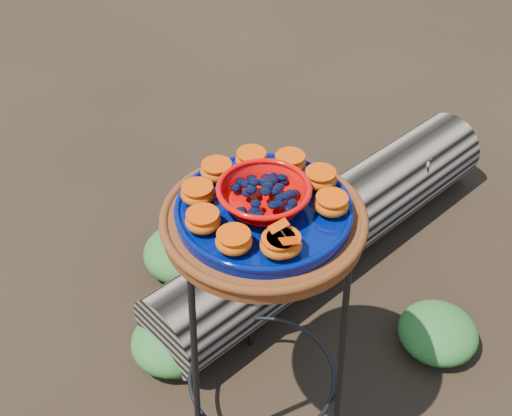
{
  "coord_description": "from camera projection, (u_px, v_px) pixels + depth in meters",
  "views": [
    {
      "loc": [
        -0.18,
        -1.02,
        1.65
      ],
      "look_at": [
        -0.02,
        0.0,
        0.76
      ],
      "focal_mm": 45.0,
      "sensor_mm": 36.0,
      "label": 1
    }
  ],
  "objects": [
    {
      "name": "cobalt_plate",
      "position": [
        264.0,
        211.0,
        1.37
      ],
      "size": [
        0.38,
        0.38,
        0.03
      ],
      "primitive_type": "cylinder",
      "color": "#020033",
      "rests_on": "terracotta_saucer"
    },
    {
      "name": "orange_half_2",
      "position": [
        320.0,
        179.0,
        1.4
      ],
      "size": [
        0.07,
        0.07,
        0.04
      ],
      "primitive_type": "ellipsoid",
      "color": "#B93E0E",
      "rests_on": "cobalt_plate"
    },
    {
      "name": "glass_gems",
      "position": [
        264.0,
        182.0,
        1.32
      ],
      "size": [
        0.15,
        0.15,
        0.03
      ],
      "primitive_type": null,
      "color": "black",
      "rests_on": "red_bowl"
    },
    {
      "name": "ground",
      "position": [
        262.0,
        405.0,
        1.86
      ],
      "size": [
        60.0,
        60.0,
        0.0
      ],
      "primitive_type": "plane",
      "color": "black"
    },
    {
      "name": "orange_half_4",
      "position": [
        251.0,
        160.0,
        1.45
      ],
      "size": [
        0.07,
        0.07,
        0.04
      ],
      "primitive_type": "ellipsoid",
      "color": "#B93E0E",
      "rests_on": "cobalt_plate"
    },
    {
      "name": "foliage_back",
      "position": [
        184.0,
        251.0,
        2.24
      ],
      "size": [
        0.28,
        0.28,
        0.14
      ],
      "primitive_type": "ellipsoid",
      "color": "#234D1B",
      "rests_on": "ground"
    },
    {
      "name": "plant_stand",
      "position": [
        263.0,
        329.0,
        1.63
      ],
      "size": [
        0.44,
        0.44,
        0.7
      ],
      "primitive_type": null,
      "color": "black",
      "rests_on": "ground"
    },
    {
      "name": "butterfly",
      "position": [
        284.0,
        234.0,
        1.23
      ],
      "size": [
        0.1,
        0.07,
        0.01
      ],
      "primitive_type": null,
      "rotation": [
        0.0,
        0.0,
        0.28
      ],
      "color": "#C73100",
      "rests_on": "orange_half_0"
    },
    {
      "name": "orange_half_0",
      "position": [
        284.0,
        244.0,
        1.25
      ],
      "size": [
        0.07,
        0.07,
        0.04
      ],
      "primitive_type": "ellipsoid",
      "color": "#B93E0E",
      "rests_on": "cobalt_plate"
    },
    {
      "name": "orange_half_6",
      "position": [
        198.0,
        194.0,
        1.36
      ],
      "size": [
        0.07,
        0.07,
        0.04
      ],
      "primitive_type": "ellipsoid",
      "color": "#B93E0E",
      "rests_on": "cobalt_plate"
    },
    {
      "name": "orange_half_7",
      "position": [
        203.0,
        221.0,
        1.3
      ],
      "size": [
        0.07,
        0.07,
        0.04
      ],
      "primitive_type": "ellipsoid",
      "color": "#B93E0E",
      "rests_on": "cobalt_plate"
    },
    {
      "name": "driftwood_log",
      "position": [
        330.0,
        226.0,
        2.24
      ],
      "size": [
        1.42,
        1.13,
        0.27
      ],
      "primitive_type": null,
      "rotation": [
        0.0,
        0.0,
        0.59
      ],
      "color": "black",
      "rests_on": "ground"
    },
    {
      "name": "orange_half_9",
      "position": [
        278.0,
        245.0,
        1.24
      ],
      "size": [
        0.07,
        0.07,
        0.04
      ],
      "primitive_type": "ellipsoid",
      "color": "#B93E0E",
      "rests_on": "cobalt_plate"
    },
    {
      "name": "orange_half_5",
      "position": [
        217.0,
        171.0,
        1.42
      ],
      "size": [
        0.07,
        0.07,
        0.04
      ],
      "primitive_type": "ellipsoid",
      "color": "#B93E0E",
      "rests_on": "cobalt_plate"
    },
    {
      "name": "red_bowl",
      "position": [
        264.0,
        197.0,
        1.35
      ],
      "size": [
        0.19,
        0.19,
        0.05
      ],
      "primitive_type": null,
      "color": "#CD0603",
      "rests_on": "cobalt_plate"
    },
    {
      "name": "foliage_left",
      "position": [
        173.0,
        340.0,
        1.96
      ],
      "size": [
        0.26,
        0.26,
        0.13
      ],
      "primitive_type": "ellipsoid",
      "color": "#234D1B",
      "rests_on": "ground"
    },
    {
      "name": "orange_half_8",
      "position": [
        234.0,
        241.0,
        1.25
      ],
      "size": [
        0.07,
        0.07,
        0.04
      ],
      "primitive_type": "ellipsoid",
      "color": "#B93E0E",
      "rests_on": "cobalt_plate"
    },
    {
      "name": "orange_half_1",
      "position": [
        331.0,
        204.0,
        1.34
      ],
      "size": [
        0.07,
        0.07,
        0.04
      ],
      "primitive_type": "ellipsoid",
      "color": "#B93E0E",
      "rests_on": "cobalt_plate"
    },
    {
      "name": "terracotta_saucer",
      "position": [
        264.0,
        221.0,
        1.39
      ],
      "size": [
        0.44,
        0.44,
        0.04
      ],
      "primitive_type": "cylinder",
      "color": "#4C1F11",
      "rests_on": "plant_stand"
    },
    {
      "name": "foliage_right",
      "position": [
        438.0,
        331.0,
        1.98
      ],
      "size": [
        0.25,
        0.25,
        0.12
      ],
      "primitive_type": "ellipsoid",
      "color": "#234D1B",
      "rests_on": "ground"
    },
    {
      "name": "orange_half_3",
      "position": [
        290.0,
        162.0,
        1.45
      ],
      "size": [
        0.07,
        0.07,
        0.04
      ],
      "primitive_type": "ellipsoid",
      "color": "#B93E0E",
      "rests_on": "cobalt_plate"
    }
  ]
}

